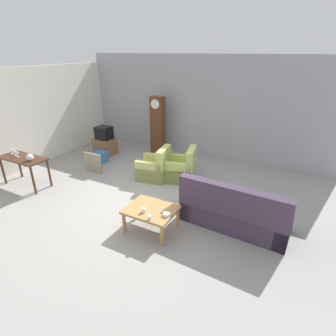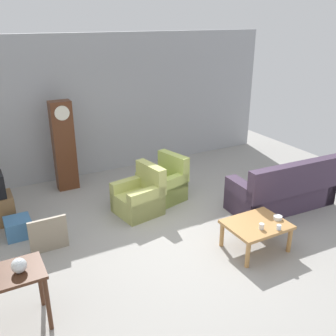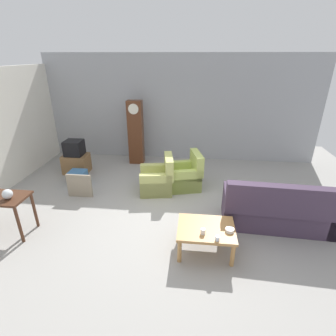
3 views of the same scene
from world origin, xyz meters
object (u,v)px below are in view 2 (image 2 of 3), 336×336
Objects in this scene: couch_floral at (283,191)px; grandfather_clock at (64,146)px; armchair_olive_near at (140,198)px; framed_picture_leaning at (49,235)px; cup_white_porcelain at (262,226)px; storage_box_blue at (18,227)px; coffee_table_wood at (256,227)px; glass_dome_cloche at (19,266)px; bowl_white_stacked at (278,218)px; armchair_olive_far at (164,185)px; cup_blue_rimmed at (279,227)px.

grandfather_clock is at bearing 139.64° from couch_floral.
couch_floral is 2.79m from armchair_olive_near.
cup_white_porcelain is (2.87, -1.72, 0.23)m from framed_picture_leaning.
storage_box_blue is at bearing -128.82° from grandfather_clock.
glass_dome_cloche is at bearing 179.26° from coffee_table_wood.
coffee_table_wood is 3.99m from storage_box_blue.
glass_dome_cloche reaches higher than bowl_white_stacked.
bowl_white_stacked is (1.50, -2.08, 0.20)m from armchair_olive_near.
couch_floral is 2.37m from armchair_olive_far.
glass_dome_cloche is 2.23× the size of cup_blue_rimmed.
armchair_olive_near is at bearing 14.64° from framed_picture_leaning.
couch_floral is 4.59m from grandfather_clock.
cup_white_porcelain is (3.46, -0.22, -0.35)m from glass_dome_cloche.
framed_picture_leaning is at bearing 149.00° from cup_blue_rimmed.
armchair_olive_near reaches higher than cup_white_porcelain.
glass_dome_cloche reaches higher than storage_box_blue.
storage_box_blue is 4.31m from cup_blue_rimmed.
grandfather_clock reaches higher than coffee_table_wood.
grandfather_clock reaches higher than storage_box_blue.
armchair_olive_near is 2.31m from coffee_table_wood.
coffee_table_wood is (-1.42, -0.85, 0.05)m from couch_floral.
cup_blue_rimmed is (3.46, -2.55, 0.35)m from storage_box_blue.
armchair_olive_far is at bearing 100.95° from coffee_table_wood.
coffee_table_wood is 3.31m from framed_picture_leaning.
cup_white_porcelain is 1.18× the size of cup_blue_rimmed.
coffee_table_wood is 5.40× the size of glass_dome_cloche.
armchair_olive_near is at bearing -62.54° from grandfather_clock.
armchair_olive_far is 3.85m from glass_dome_cloche.
couch_floral is at bearing -9.03° from framed_picture_leaning.
grandfather_clock is at bearing 136.96° from armchair_olive_far.
cup_blue_rimmed is (2.21, -4.11, -0.46)m from grandfather_clock.
couch_floral is at bearing 41.37° from bowl_white_stacked.
bowl_white_stacked is (3.89, -0.11, -0.37)m from glass_dome_cloche.
cup_blue_rimmed is (0.16, -0.31, 0.11)m from coffee_table_wood.
armchair_olive_far reaches higher than framed_picture_leaning.
bowl_white_stacked is at bearing -1.62° from glass_dome_cloche.
couch_floral is at bearing 42.78° from cup_blue_rimmed.
grandfather_clock is 13.74× the size of bowl_white_stacked.
armchair_olive_near is at bearing -5.69° from storage_box_blue.
couch_floral reaches higher than coffee_table_wood.
glass_dome_cloche is (-3.51, 0.05, 0.47)m from coffee_table_wood.
glass_dome_cloche is at bearing -111.36° from framed_picture_leaning.
framed_picture_leaning is at bearing -61.57° from storage_box_blue.
coffee_table_wood is 6.83× the size of bowl_white_stacked.
cup_white_porcelain is at bearing -64.19° from armchair_olive_near.
glass_dome_cloche reaches higher than cup_blue_rimmed.
coffee_table_wood is 12.02× the size of cup_blue_rimmed.
armchair_olive_far is (-1.87, 1.45, -0.05)m from couch_floral.
couch_floral is 1.81m from cup_white_porcelain.
armchair_olive_far is 2.60m from framed_picture_leaning.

